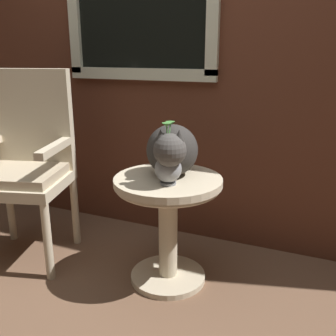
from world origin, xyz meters
TOP-DOWN VIEW (x-y plane):
  - ground_plane at (0.00, 0.00)m, footprint 6.00×6.00m
  - back_wall at (-0.01, 0.73)m, footprint 4.00×0.07m
  - wicker_side_table at (0.07, 0.18)m, footprint 0.53×0.53m
  - wicker_chair at (-0.78, 0.14)m, footprint 0.57×0.56m
  - cat at (0.08, 0.21)m, footprint 0.33×0.54m
  - pewter_vase_with_ivy at (0.11, 0.09)m, footprint 0.12×0.13m

SIDE VIEW (x-z plane):
  - ground_plane at x=0.00m, z-range 0.00..0.00m
  - wicker_side_table at x=0.07m, z-range 0.11..0.67m
  - wicker_chair at x=-0.78m, z-range 0.05..1.11m
  - pewter_vase_with_ivy at x=0.11m, z-range 0.51..0.80m
  - cat at x=0.08m, z-range 0.56..0.82m
  - back_wall at x=-0.01m, z-range 0.01..2.61m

